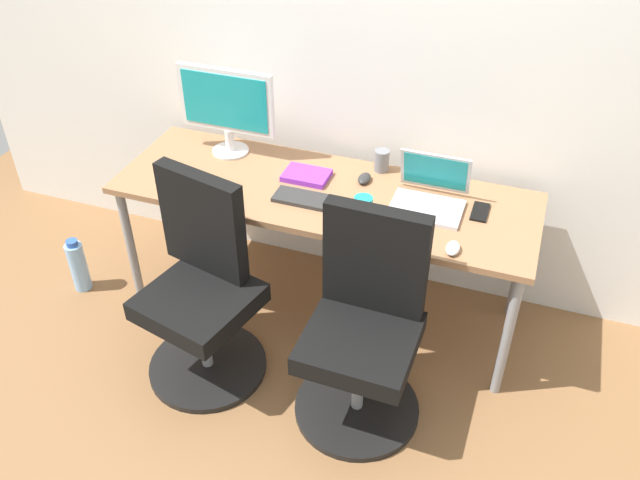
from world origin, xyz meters
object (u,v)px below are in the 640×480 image
(desktop_monitor, at_px, (226,106))
(water_bottle_on_floor, at_px, (78,266))
(office_chair_right, at_px, (364,330))
(office_chair_left, at_px, (202,290))
(open_laptop, at_px, (430,194))
(coffee_mug, at_px, (363,207))

(desktop_monitor, bearing_deg, water_bottle_on_floor, -145.83)
(office_chair_right, relative_size, desktop_monitor, 1.96)
(office_chair_left, bearing_deg, open_laptop, 34.20)
(office_chair_left, bearing_deg, office_chair_right, 0.14)
(office_chair_left, xyz_separation_m, water_bottle_on_floor, (-0.87, 0.23, -0.28))
(desktop_monitor, height_order, coffee_mug, desktop_monitor)
(coffee_mug, bearing_deg, open_laptop, 36.48)
(coffee_mug, bearing_deg, office_chair_left, -146.78)
(office_chair_left, distance_m, office_chair_right, 0.73)
(office_chair_right, distance_m, water_bottle_on_floor, 1.65)
(office_chair_right, distance_m, coffee_mug, 0.53)
(desktop_monitor, distance_m, coffee_mug, 0.86)
(open_laptop, bearing_deg, water_bottle_on_floor, -168.56)
(water_bottle_on_floor, distance_m, desktop_monitor, 1.17)
(office_chair_left, height_order, open_laptop, office_chair_left)
(office_chair_left, height_order, desktop_monitor, desktop_monitor)
(desktop_monitor, bearing_deg, office_chair_right, -37.50)
(office_chair_left, xyz_separation_m, office_chair_right, (0.73, 0.00, 0.00))
(water_bottle_on_floor, height_order, coffee_mug, coffee_mug)
(coffee_mug, bearing_deg, desktop_monitor, 158.31)
(desktop_monitor, bearing_deg, coffee_mug, -21.69)
(open_laptop, bearing_deg, office_chair_left, -145.80)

